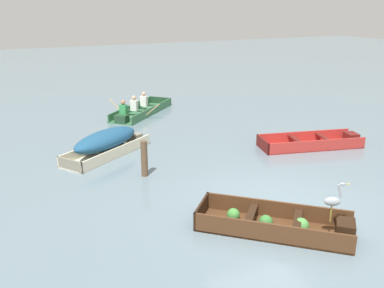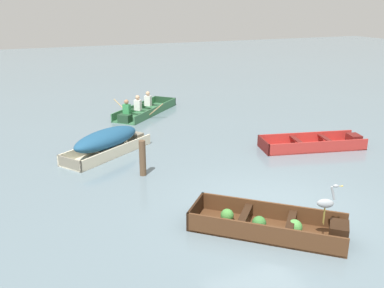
{
  "view_description": "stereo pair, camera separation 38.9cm",
  "coord_description": "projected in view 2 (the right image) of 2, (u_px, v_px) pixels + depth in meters",
  "views": [
    {
      "loc": [
        -5.5,
        -7.26,
        4.53
      ],
      "look_at": [
        -0.2,
        4.1,
        0.35
      ],
      "focal_mm": 40.0,
      "sensor_mm": 36.0,
      "label": 1
    },
    {
      "loc": [
        -5.15,
        -7.42,
        4.53
      ],
      "look_at": [
        -0.2,
        4.1,
        0.35
      ],
      "focal_mm": 40.0,
      "sensor_mm": 36.0,
      "label": 2
    }
  ],
  "objects": [
    {
      "name": "dinghy_dark_varnish_foreground",
      "position": [
        272.0,
        225.0,
        8.8
      ],
      "size": [
        3.07,
        2.92,
        0.42
      ],
      "color": "#4C2D19",
      "rests_on": "ground"
    },
    {
      "name": "ground_plane",
      "position": [
        270.0,
        209.0,
        9.83
      ],
      "size": [
        80.0,
        80.0,
        0.0
      ],
      "primitive_type": "plane",
      "color": "slate"
    },
    {
      "name": "mooring_post",
      "position": [
        143.0,
        158.0,
        11.6
      ],
      "size": [
        0.18,
        0.18,
        1.0
      ],
      "primitive_type": "cylinder",
      "color": "brown",
      "rests_on": "ground"
    },
    {
      "name": "heron_on_dinghy",
      "position": [
        326.0,
        202.0,
        8.19
      ],
      "size": [
        0.44,
        0.28,
        0.84
      ],
      "color": "olive",
      "rests_on": "dinghy_dark_varnish_foreground"
    },
    {
      "name": "skiff_red_near_moored",
      "position": [
        316.0,
        144.0,
        13.94
      ],
      "size": [
        3.48,
        1.79,
        0.37
      ],
      "color": "#AD2D28",
      "rests_on": "ground"
    },
    {
      "name": "skiff_cream_mid_moored",
      "position": [
        107.0,
        141.0,
        13.26
      ],
      "size": [
        3.11,
        2.52,
        0.79
      ],
      "color": "beige",
      "rests_on": "ground"
    },
    {
      "name": "rowboat_green_with_crew",
      "position": [
        143.0,
        110.0,
        18.01
      ],
      "size": [
        3.44,
        3.35,
        0.91
      ],
      "color": "#387047",
      "rests_on": "ground"
    }
  ]
}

